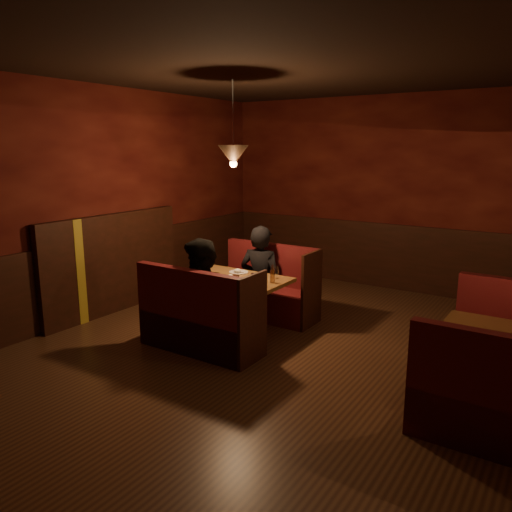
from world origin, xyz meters
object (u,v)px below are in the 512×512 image
Objects in this scene: second_bench_near at (504,413)px; diner_a at (261,258)px; main_bench_near at (198,325)px; main_bench_far at (268,294)px; diner_b at (202,279)px; main_table at (235,290)px.

diner_a reaches higher than second_bench_near.
second_bench_near is at bearing -3.75° from main_bench_near.
main_bench_far is 0.48m from diner_a.
diner_b reaches higher than main_bench_near.
main_table is 0.73m from main_bench_near.
diner_a reaches higher than main_table.
diner_a is (-0.07, 1.34, 0.47)m from main_bench_near.
main_bench_near is at bearing -90.00° from main_bench_far.
diner_b is at bearing 174.28° from second_bench_near.
diner_a is at bearing 93.04° from main_bench_near.
diner_b is (-2.98, 0.30, 0.48)m from second_bench_near.
second_bench_near is at bearing 3.11° from diner_b.
main_bench_near reaches higher than second_bench_near.
main_bench_near is 0.89× the size of diner_a.
diner_b is (-0.02, -1.30, 0.48)m from main_bench_far.
main_table is at bearing -91.17° from main_bench_far.
main_bench_far reaches higher than main_table.
main_table is 0.80× the size of diner_b.
main_bench_near is 1.42m from diner_a.
main_bench_far is at bearing 90.00° from main_bench_near.
main_bench_far is 1.00× the size of main_bench_near.
diner_b reaches higher than second_bench_near.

